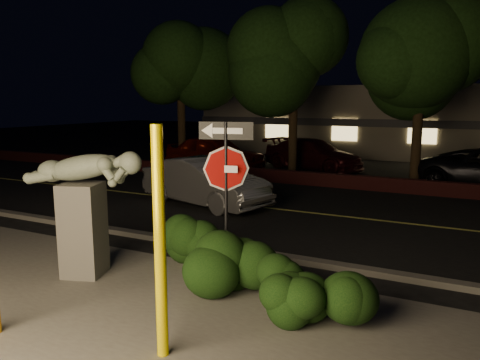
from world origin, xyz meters
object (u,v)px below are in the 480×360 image
Objects in this scene: parked_car_red at (215,153)px; parked_car_darkred at (313,154)px; signpost at (226,169)px; yellow_pole_right at (160,245)px; sculpture at (84,200)px; silver_sedan at (205,182)px.

parked_car_red is 0.97× the size of parked_car_darkred.
signpost is 13.42m from parked_car_red.
parked_car_darkred is (-2.87, 13.85, -1.31)m from signpost.
sculpture is at bearing 150.43° from yellow_pole_right.
signpost is (-0.49, 2.60, 0.55)m from yellow_pole_right.
sculpture reaches higher than parked_car_red.
sculpture is 14.84m from parked_car_darkred.
silver_sedan is at bearing 81.18° from sculpture.
parked_car_darkred is (-0.48, 14.82, -0.72)m from sculpture.
sculpture is 6.19m from silver_sedan.
signpost reaches higher than silver_sedan.
parked_car_red is (-7.31, 14.11, -0.65)m from yellow_pole_right.
sculpture is 0.48× the size of parked_car_darkred.
silver_sedan is at bearing 110.83° from signpost.
yellow_pole_right reaches higher than signpost.
parked_car_darkred is (3.94, 2.34, -0.10)m from parked_car_red.
sculpture is at bearing -155.23° from parked_car_red.
sculpture is 13.25m from parked_car_red.
parked_car_red reaches higher than parked_car_darkred.
silver_sedan is at bearing -167.29° from parked_car_darkred.
yellow_pole_right is 0.66× the size of silver_sedan.
signpost is at bearing -129.51° from silver_sedan.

